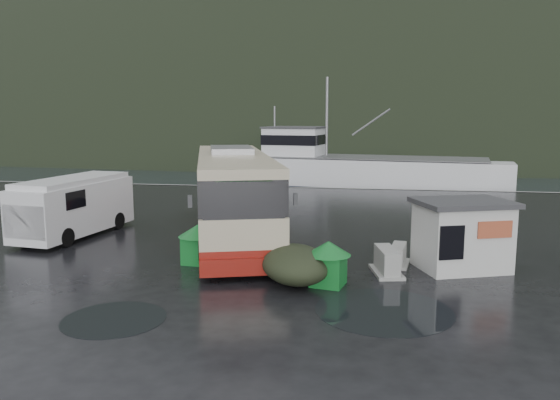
% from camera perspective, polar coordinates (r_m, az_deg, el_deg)
% --- Properties ---
extents(ground, '(160.00, 160.00, 0.00)m').
position_cam_1_polar(ground, '(20.25, -6.67, -6.05)').
color(ground, black).
rests_on(ground, ground).
extents(harbor_water, '(300.00, 180.00, 0.02)m').
position_cam_1_polar(harbor_water, '(129.05, 6.48, 6.52)').
color(harbor_water, black).
rests_on(harbor_water, ground).
extents(quay_edge, '(160.00, 0.60, 1.50)m').
position_cam_1_polar(quay_edge, '(39.54, 1.04, 1.33)').
color(quay_edge, '#999993').
rests_on(quay_edge, ground).
extents(headland, '(780.00, 540.00, 570.00)m').
position_cam_1_polar(headland, '(268.93, 9.89, 7.65)').
color(headland, black).
rests_on(headland, ground).
extents(coach_bus, '(7.06, 13.89, 3.82)m').
position_cam_1_polar(coach_bus, '(23.81, -4.86, -3.76)').
color(coach_bus, '#BEAF8F').
rests_on(coach_bus, ground).
extents(white_van, '(2.94, 6.38, 2.57)m').
position_cam_1_polar(white_van, '(25.34, -20.52, -3.53)').
color(white_van, silver).
rests_on(white_van, ground).
extents(waste_bin_left, '(1.08, 1.08, 1.39)m').
position_cam_1_polar(waste_bin_left, '(19.69, -8.50, -6.52)').
color(waste_bin_left, '#126A26').
rests_on(waste_bin_left, ground).
extents(waste_bin_right, '(1.19, 1.19, 1.39)m').
position_cam_1_polar(waste_bin_right, '(17.10, 5.03, -8.84)').
color(waste_bin_right, '#126A26').
rests_on(waste_bin_right, ground).
extents(dome_tent, '(2.96, 3.46, 1.15)m').
position_cam_1_polar(dome_tent, '(17.35, 1.62, -8.55)').
color(dome_tent, '#252C1A').
rests_on(dome_tent, ground).
extents(ticket_kiosk, '(3.63, 3.18, 2.38)m').
position_cam_1_polar(ticket_kiosk, '(19.73, 18.30, -6.85)').
color(ticket_kiosk, silver).
rests_on(ticket_kiosk, ground).
extents(jersey_barrier_a, '(1.17, 1.84, 0.85)m').
position_cam_1_polar(jersey_barrier_a, '(18.55, 11.06, -7.56)').
color(jersey_barrier_a, '#999993').
rests_on(jersey_barrier_a, ground).
extents(jersey_barrier_b, '(0.94, 1.53, 0.71)m').
position_cam_1_polar(jersey_barrier_b, '(19.68, 12.21, -6.63)').
color(jersey_barrier_b, '#999993').
rests_on(jersey_barrier_b, ground).
extents(fishing_trawler, '(24.51, 9.27, 9.59)m').
position_cam_1_polar(fishing_trawler, '(45.82, 8.19, 2.28)').
color(fishing_trawler, silver).
rests_on(fishing_trawler, ground).
extents(puddles, '(10.08, 4.88, 0.01)m').
position_cam_1_polar(puddles, '(14.74, 1.52, -11.74)').
color(puddles, black).
rests_on(puddles, ground).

